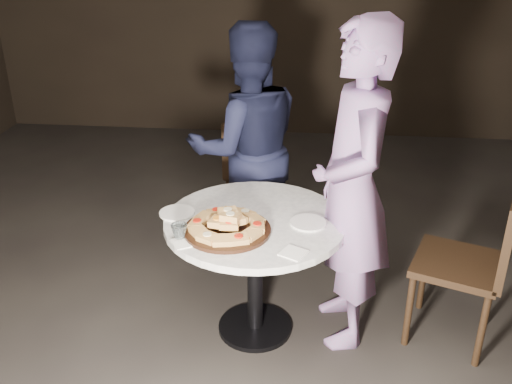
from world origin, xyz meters
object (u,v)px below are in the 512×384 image
diner_navy (247,148)px  water_glass (179,231)px  table (255,241)px  chair_far (253,167)px  serving_board (227,230)px  chair_right (478,257)px  diner_teal (352,190)px  focaccia_pile (228,223)px

diner_navy → water_glass: bearing=59.8°
table → chair_far: bearing=96.6°
table → serving_board: (-0.12, -0.15, 0.14)m
chair_far → chair_right: size_ratio=0.90×
serving_board → diner_teal: (0.61, 0.21, 0.15)m
table → chair_far: (-0.14, 1.22, -0.10)m
serving_board → table: bearing=50.0°
chair_far → chair_right: 1.76m
table → chair_far: 1.24m
water_glass → chair_far: bearing=82.1°
table → water_glass: bearing=-146.0°
table → chair_right: bearing=1.3°
table → chair_right: size_ratio=1.25×
water_glass → chair_right: bearing=9.8°
focaccia_pile → diner_teal: 0.65m
table → diner_navy: bearing=99.4°
chair_far → diner_teal: 1.38m
water_glass → table: bearing=34.0°
focaccia_pile → chair_far: (-0.02, 1.37, -0.28)m
table → chair_far: size_ratio=1.39×
water_glass → diner_teal: diner_teal is taller
serving_board → chair_right: chair_right is taller
chair_far → diner_teal: bearing=126.0°
serving_board → water_glass: 0.24m
water_glass → diner_teal: (0.83, 0.29, 0.12)m
serving_board → water_glass: (-0.22, -0.08, 0.03)m
focaccia_pile → water_glass: (-0.22, -0.08, -0.01)m
chair_right → diner_teal: 0.74m
chair_right → diner_navy: (-1.28, 0.76, 0.26)m
chair_far → diner_navy: (0.01, -0.44, 0.31)m
serving_board → water_glass: bearing=-159.0°
chair_right → diner_teal: size_ratio=0.53×
water_glass → chair_far: size_ratio=0.10×
focaccia_pile → diner_navy: bearing=90.6°
diner_navy → chair_right: bearing=130.9°
chair_far → table: bearing=104.3°
focaccia_pile → chair_right: size_ratio=0.42×
focaccia_pile → chair_far: 1.40m
chair_right → serving_board: bearing=-61.3°
water_glass → diner_teal: 0.89m
diner_teal → serving_board: bearing=-80.4°
chair_right → diner_teal: diner_teal is taller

